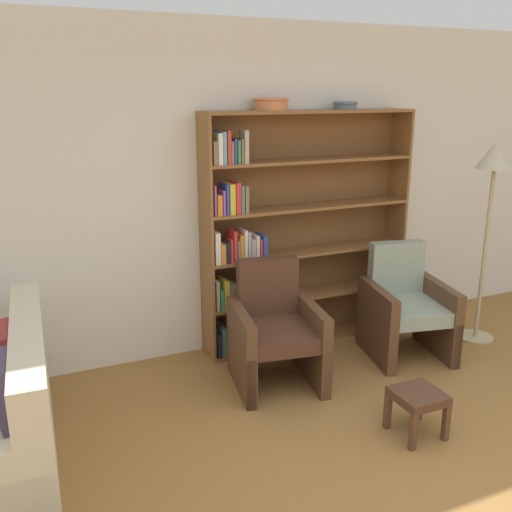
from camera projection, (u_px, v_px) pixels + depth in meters
wall_back at (262, 190)px, 4.91m from camera, size 12.00×0.06×2.75m
bookshelf at (288, 234)px, 4.93m from camera, size 1.90×0.30×2.04m
bowl_olive at (271, 103)px, 4.54m from camera, size 0.29×0.29×0.10m
bowl_cream at (345, 105)px, 4.81m from camera, size 0.21×0.21×0.07m
armchair_leather at (275, 332)px, 4.38m from camera, size 0.74×0.78×0.94m
armchair_cushioned at (405, 308)px, 4.86m from camera, size 0.77×0.80×0.94m
floor_lamp at (494, 174)px, 4.84m from camera, size 0.33×0.33×1.80m
footstool at (418, 401)px, 3.72m from camera, size 0.30×0.30×0.31m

